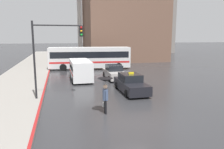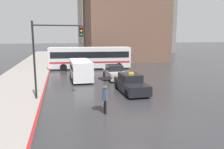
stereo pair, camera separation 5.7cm
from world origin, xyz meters
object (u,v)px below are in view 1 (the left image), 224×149
(sedan_red, at_px, (114,73))
(traffic_light, at_px, (54,46))
(ambulance_van, at_px, (81,69))
(monument_cross, at_px, (79,5))
(taxi, at_px, (131,84))
(pedestrian_with_umbrella, at_px, (105,87))
(city_bus, at_px, (90,57))

(sedan_red, relative_size, traffic_light, 0.78)
(ambulance_van, height_order, traffic_light, traffic_light)
(sedan_red, bearing_deg, ambulance_van, -3.35)
(sedan_red, relative_size, ambulance_van, 0.81)
(traffic_light, xyz_separation_m, monument_cross, (4.76, 30.34, 7.03))
(taxi, relative_size, pedestrian_with_umbrella, 2.18)
(taxi, distance_m, pedestrian_with_umbrella, 5.76)
(city_bus, xyz_separation_m, traffic_light, (-4.64, -14.91, 2.24))
(city_bus, distance_m, traffic_light, 15.78)
(ambulance_van, xyz_separation_m, pedestrian_with_umbrella, (0.42, -10.95, 0.48))
(city_bus, distance_m, monument_cross, 18.00)
(city_bus, relative_size, pedestrian_with_umbrella, 5.30)
(pedestrian_with_umbrella, height_order, monument_cross, monument_cross)
(taxi, xyz_separation_m, city_bus, (-1.51, 14.15, 1.05))
(taxi, bearing_deg, ambulance_van, -59.95)
(pedestrian_with_umbrella, distance_m, traffic_light, 5.44)
(pedestrian_with_umbrella, height_order, traffic_light, traffic_light)
(taxi, bearing_deg, city_bus, -83.93)
(ambulance_van, relative_size, city_bus, 0.47)
(ambulance_van, bearing_deg, city_bus, -105.66)
(traffic_light, bearing_deg, city_bus, 72.70)
(taxi, xyz_separation_m, traffic_light, (-6.15, -0.76, 3.29))
(pedestrian_with_umbrella, bearing_deg, city_bus, -5.51)
(taxi, distance_m, city_bus, 14.27)
(traffic_light, height_order, monument_cross, monument_cross)
(ambulance_van, relative_size, pedestrian_with_umbrella, 2.49)
(sedan_red, bearing_deg, city_bus, -78.89)
(traffic_light, bearing_deg, pedestrian_with_umbrella, -53.12)
(ambulance_van, height_order, city_bus, city_bus)
(sedan_red, relative_size, monument_cross, 0.23)
(sedan_red, height_order, monument_cross, monument_cross)
(ambulance_van, relative_size, traffic_light, 0.96)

